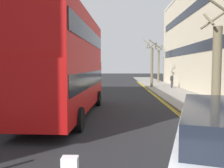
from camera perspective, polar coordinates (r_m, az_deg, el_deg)
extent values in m
cube|color=gray|center=(19.05, 18.80, -4.12)|extent=(4.00, 80.00, 0.14)
cube|color=gray|center=(19.60, -20.59, -3.94)|extent=(4.00, 80.00, 0.14)
cube|color=yellow|center=(16.61, 13.91, -5.45)|extent=(0.10, 56.00, 0.01)
cube|color=yellow|center=(16.57, 13.36, -5.46)|extent=(0.10, 56.00, 0.01)
cube|color=#B20F0F|center=(13.73, -10.10, -0.09)|extent=(2.90, 10.89, 2.60)
cube|color=#B20F0F|center=(13.78, -10.24, 10.54)|extent=(2.84, 10.67, 2.50)
cube|color=black|center=(13.71, -10.12, 1.16)|extent=(2.92, 10.46, 0.84)
cube|color=black|center=(13.79, -10.25, 10.96)|extent=(2.90, 10.24, 0.80)
cube|color=yellow|center=(18.97, -6.31, 5.80)|extent=(2.00, 0.13, 0.44)
cube|color=maroon|center=(13.99, -10.31, 15.84)|extent=(2.61, 9.80, 0.10)
cylinder|color=black|center=(17.39, -11.46, -3.26)|extent=(0.34, 1.05, 1.04)
cylinder|color=black|center=(16.92, -3.24, -3.39)|extent=(0.34, 1.05, 1.04)
cylinder|color=black|center=(11.15, -20.46, -7.62)|extent=(0.34, 1.05, 1.04)
cylinder|color=black|center=(10.40, -7.64, -8.24)|extent=(0.34, 1.05, 1.04)
cylinder|color=#2D2D38|center=(30.18, 13.84, -0.08)|extent=(0.22, 0.22, 0.85)
cube|color=#26262B|center=(30.14, 13.86, 1.26)|extent=(0.34, 0.22, 0.56)
sphere|color=#9E7051|center=(30.12, 13.87, 2.00)|extent=(0.20, 0.20, 0.20)
cylinder|color=#6B6047|center=(30.89, 9.35, 3.81)|extent=(0.32, 0.32, 4.86)
cylinder|color=#6B6047|center=(31.04, 10.28, 8.90)|extent=(0.17, 0.99, 0.74)
cylinder|color=#6B6047|center=(31.51, 9.39, 8.90)|extent=(1.08, 0.24, 0.80)
cylinder|color=#6B6047|center=(31.13, 8.44, 9.00)|extent=(0.51, 1.09, 0.84)
cylinder|color=#6B6047|center=(30.47, 8.36, 9.43)|extent=(1.06, 1.36, 1.17)
cylinder|color=#6B6047|center=(30.37, 9.91, 9.30)|extent=(1.41, 0.47, 1.05)
cylinder|color=#6B6047|center=(40.44, 10.84, 4.18)|extent=(0.33, 0.33, 5.29)
cylinder|color=#6B6047|center=(40.70, 11.55, 8.37)|extent=(0.27, 1.02, 0.76)
cylinder|color=#6B6047|center=(41.04, 10.73, 8.37)|extent=(1.07, 0.21, 0.79)
cylinder|color=#6B6047|center=(40.31, 10.06, 8.59)|extent=(0.43, 1.32, 0.98)
cylinder|color=#6B6047|center=(40.12, 11.14, 8.42)|extent=(0.98, 0.32, 0.73)
cylinder|color=#6B6047|center=(12.94, 23.33, 2.32)|extent=(0.44, 0.44, 4.53)
cylinder|color=#6B6047|center=(13.80, 22.97, 13.85)|extent=(1.40, 0.31, 1.03)
cylinder|color=#6B6047|center=(12.91, 21.76, 13.94)|extent=(0.23, 1.01, 0.75)
cube|color=black|center=(29.02, 17.35, 15.72)|extent=(0.04, 24.64, 1.00)
cube|color=black|center=(28.47, 17.17, 7.66)|extent=(0.04, 24.64, 1.00)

